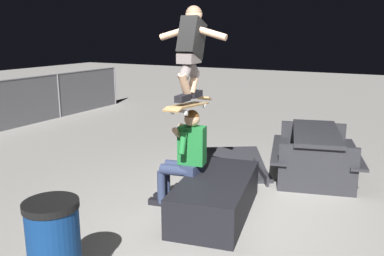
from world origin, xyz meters
TOP-DOWN VIEW (x-y plane):
  - ground_plane at (0.00, 0.00)m, footprint 40.00×40.00m
  - ledge_box_main at (0.08, 0.09)m, footprint 1.84×1.12m
  - person_sitting_on_ledge at (0.11, 0.57)m, footprint 0.60×0.78m
  - skateboard at (0.02, 0.45)m, footprint 1.03×0.26m
  - skater_airborne at (0.08, 0.46)m, footprint 0.62×0.89m
  - kicker_ramp at (1.75, 0.48)m, footprint 1.57×1.46m
  - picnic_table_back at (2.10, -0.71)m, footprint 1.98×1.73m
  - trash_bin at (-2.13, 0.60)m, footprint 0.47×0.47m

SIDE VIEW (x-z plane):
  - ground_plane at x=0.00m, z-range 0.00..0.00m
  - kicker_ramp at x=1.75m, z-range -0.11..0.22m
  - ledge_box_main at x=0.08m, z-range 0.00..0.48m
  - trash_bin at x=-2.13m, z-range 0.00..0.91m
  - picnic_table_back at x=2.10m, z-range 0.12..0.87m
  - person_sitting_on_ledge at x=0.11m, z-range 0.07..1.39m
  - skateboard at x=0.02m, z-range 1.33..1.46m
  - skater_airborne at x=0.08m, z-range 1.52..2.64m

